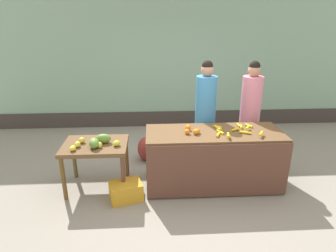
{
  "coord_description": "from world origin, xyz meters",
  "views": [
    {
      "loc": [
        -0.51,
        -3.92,
        2.43
      ],
      "look_at": [
        -0.27,
        0.15,
        0.92
      ],
      "focal_mm": 30.86,
      "sensor_mm": 36.0,
      "label": 1
    }
  ],
  "objects_px": {
    "produce_crate": "(126,191)",
    "vendor_woman_blue_shirt": "(205,115)",
    "produce_sack": "(146,149)",
    "vendor_woman_pink_shirt": "(250,114)"
  },
  "relations": [
    {
      "from": "produce_crate",
      "to": "vendor_woman_blue_shirt",
      "type": "bearing_deg",
      "value": 37.82
    },
    {
      "from": "produce_sack",
      "to": "vendor_woman_pink_shirt",
      "type": "bearing_deg",
      "value": -5.45
    },
    {
      "from": "vendor_woman_pink_shirt",
      "to": "produce_sack",
      "type": "distance_m",
      "value": 1.93
    },
    {
      "from": "produce_crate",
      "to": "vendor_woman_pink_shirt",
      "type": "bearing_deg",
      "value": 26.98
    },
    {
      "from": "vendor_woman_blue_shirt",
      "to": "produce_crate",
      "type": "relative_size",
      "value": 4.15
    },
    {
      "from": "vendor_woman_pink_shirt",
      "to": "produce_sack",
      "type": "bearing_deg",
      "value": 174.55
    },
    {
      "from": "vendor_woman_pink_shirt",
      "to": "produce_crate",
      "type": "distance_m",
      "value": 2.45
    },
    {
      "from": "vendor_woman_pink_shirt",
      "to": "produce_crate",
      "type": "bearing_deg",
      "value": -153.02
    },
    {
      "from": "vendor_woman_blue_shirt",
      "to": "produce_crate",
      "type": "bearing_deg",
      "value": -142.18
    },
    {
      "from": "vendor_woman_blue_shirt",
      "to": "vendor_woman_pink_shirt",
      "type": "bearing_deg",
      "value": 4.03
    }
  ]
}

